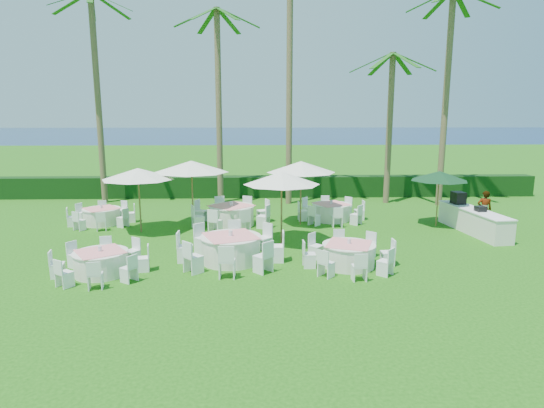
{
  "coord_description": "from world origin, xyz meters",
  "views": [
    {
      "loc": [
        0.73,
        -14.26,
        4.66
      ],
      "look_at": [
        1.32,
        3.02,
        1.3
      ],
      "focal_mm": 30.0,
      "sensor_mm": 36.0,
      "label": 1
    }
  ],
  "objects_px": {
    "banquet_table_b": "(231,248)",
    "umbrella_green": "(439,176)",
    "umbrella_c": "(191,166)",
    "umbrella_d": "(301,167)",
    "banquet_table_c": "(349,254)",
    "staff_person": "(484,210)",
    "banquet_table_e": "(232,215)",
    "buffet_table": "(473,220)",
    "banquet_table_f": "(331,211)",
    "umbrella_b": "(282,178)",
    "umbrella_a": "(138,174)",
    "banquet_table_a": "(101,262)",
    "banquet_table_d": "(102,216)"
  },
  "relations": [
    {
      "from": "banquet_table_e",
      "to": "umbrella_d",
      "type": "distance_m",
      "value": 3.64
    },
    {
      "from": "banquet_table_c",
      "to": "banquet_table_d",
      "type": "distance_m",
      "value": 11.37
    },
    {
      "from": "banquet_table_b",
      "to": "umbrella_green",
      "type": "height_order",
      "value": "umbrella_green"
    },
    {
      "from": "staff_person",
      "to": "umbrella_b",
      "type": "bearing_deg",
      "value": 26.8
    },
    {
      "from": "umbrella_d",
      "to": "banquet_table_c",
      "type": "bearing_deg",
      "value": -80.21
    },
    {
      "from": "banquet_table_c",
      "to": "banquet_table_e",
      "type": "relative_size",
      "value": 0.87
    },
    {
      "from": "banquet_table_e",
      "to": "umbrella_green",
      "type": "height_order",
      "value": "umbrella_green"
    },
    {
      "from": "banquet_table_c",
      "to": "staff_person",
      "type": "relative_size",
      "value": 1.82
    },
    {
      "from": "banquet_table_c",
      "to": "umbrella_d",
      "type": "bearing_deg",
      "value": 99.79
    },
    {
      "from": "umbrella_d",
      "to": "buffet_table",
      "type": "height_order",
      "value": "umbrella_d"
    },
    {
      "from": "umbrella_a",
      "to": "buffet_table",
      "type": "bearing_deg",
      "value": -1.93
    },
    {
      "from": "banquet_table_b",
      "to": "staff_person",
      "type": "height_order",
      "value": "staff_person"
    },
    {
      "from": "banquet_table_b",
      "to": "umbrella_a",
      "type": "bearing_deg",
      "value": 134.42
    },
    {
      "from": "banquet_table_b",
      "to": "umbrella_green",
      "type": "xyz_separation_m",
      "value": [
        8.58,
        4.61,
        1.71
      ]
    },
    {
      "from": "banquet_table_f",
      "to": "umbrella_d",
      "type": "relative_size",
      "value": 1.03
    },
    {
      "from": "banquet_table_c",
      "to": "umbrella_b",
      "type": "height_order",
      "value": "umbrella_b"
    },
    {
      "from": "banquet_table_b",
      "to": "umbrella_c",
      "type": "height_order",
      "value": "umbrella_c"
    },
    {
      "from": "banquet_table_f",
      "to": "banquet_table_b",
      "type": "bearing_deg",
      "value": -125.84
    },
    {
      "from": "banquet_table_e",
      "to": "buffet_table",
      "type": "distance_m",
      "value": 10.0
    },
    {
      "from": "umbrella_green",
      "to": "buffet_table",
      "type": "height_order",
      "value": "umbrella_green"
    },
    {
      "from": "umbrella_a",
      "to": "umbrella_d",
      "type": "height_order",
      "value": "umbrella_d"
    },
    {
      "from": "banquet_table_a",
      "to": "banquet_table_b",
      "type": "height_order",
      "value": "banquet_table_b"
    },
    {
      "from": "banquet_table_f",
      "to": "umbrella_a",
      "type": "distance_m",
      "value": 8.54
    },
    {
      "from": "umbrella_a",
      "to": "staff_person",
      "type": "height_order",
      "value": "umbrella_a"
    },
    {
      "from": "banquet_table_d",
      "to": "staff_person",
      "type": "bearing_deg",
      "value": -4.45
    },
    {
      "from": "banquet_table_b",
      "to": "banquet_table_f",
      "type": "bearing_deg",
      "value": 54.16
    },
    {
      "from": "banquet_table_a",
      "to": "staff_person",
      "type": "height_order",
      "value": "staff_person"
    },
    {
      "from": "banquet_table_b",
      "to": "umbrella_a",
      "type": "height_order",
      "value": "umbrella_a"
    },
    {
      "from": "umbrella_a",
      "to": "staff_person",
      "type": "xyz_separation_m",
      "value": [
        14.28,
        0.18,
        -1.59
      ]
    },
    {
      "from": "umbrella_a",
      "to": "umbrella_green",
      "type": "xyz_separation_m",
      "value": [
        12.45,
        0.66,
        -0.23
      ]
    },
    {
      "from": "umbrella_d",
      "to": "umbrella_b",
      "type": "bearing_deg",
      "value": -108.35
    },
    {
      "from": "banquet_table_b",
      "to": "banquet_table_c",
      "type": "distance_m",
      "value": 3.77
    },
    {
      "from": "banquet_table_b",
      "to": "umbrella_c",
      "type": "relative_size",
      "value": 1.1
    },
    {
      "from": "banquet_table_c",
      "to": "banquet_table_f",
      "type": "xyz_separation_m",
      "value": [
        0.49,
        6.44,
        0.02
      ]
    },
    {
      "from": "banquet_table_e",
      "to": "umbrella_a",
      "type": "relative_size",
      "value": 1.16
    },
    {
      "from": "banquet_table_f",
      "to": "umbrella_a",
      "type": "bearing_deg",
      "value": -166.91
    },
    {
      "from": "umbrella_d",
      "to": "umbrella_green",
      "type": "relative_size",
      "value": 1.24
    },
    {
      "from": "banquet_table_e",
      "to": "umbrella_b",
      "type": "distance_m",
      "value": 4.11
    },
    {
      "from": "buffet_table",
      "to": "banquet_table_c",
      "type": "bearing_deg",
      "value": -145.22
    },
    {
      "from": "banquet_table_e",
      "to": "staff_person",
      "type": "xyz_separation_m",
      "value": [
        10.65,
        -0.91,
        0.34
      ]
    },
    {
      "from": "banquet_table_f",
      "to": "umbrella_d",
      "type": "distance_m",
      "value": 2.69
    },
    {
      "from": "umbrella_c",
      "to": "umbrella_green",
      "type": "xyz_separation_m",
      "value": [
        10.48,
        -0.4,
        -0.4
      ]
    },
    {
      "from": "banquet_table_d",
      "to": "umbrella_a",
      "type": "height_order",
      "value": "umbrella_a"
    },
    {
      "from": "banquet_table_f",
      "to": "buffet_table",
      "type": "distance_m",
      "value": 5.9
    },
    {
      "from": "banquet_table_f",
      "to": "buffet_table",
      "type": "xyz_separation_m",
      "value": [
        5.41,
        -2.34,
        0.11
      ]
    },
    {
      "from": "banquet_table_b",
      "to": "umbrella_d",
      "type": "distance_m",
      "value": 6.12
    },
    {
      "from": "banquet_table_e",
      "to": "umbrella_d",
      "type": "xyz_separation_m",
      "value": [
        3.0,
        0.01,
        2.07
      ]
    },
    {
      "from": "umbrella_c",
      "to": "banquet_table_f",
      "type": "bearing_deg",
      "value": 7.64
    },
    {
      "from": "banquet_table_f",
      "to": "buffet_table",
      "type": "bearing_deg",
      "value": -23.34
    },
    {
      "from": "banquet_table_b",
      "to": "umbrella_b",
      "type": "height_order",
      "value": "umbrella_b"
    }
  ]
}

